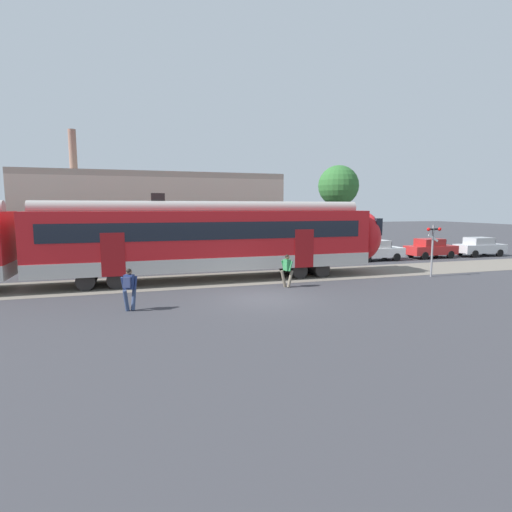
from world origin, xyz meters
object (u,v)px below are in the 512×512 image
Objects in this scene: parked_car_red at (431,248)px; parked_car_white at (376,250)px; parked_car_silver at (480,247)px; pedestrian_navy at (129,286)px; crossing_signal at (433,242)px; commuter_train at (36,243)px; pedestrian_green at (287,268)px.

parked_car_white is at bearing -179.30° from parked_car_red.
pedestrian_navy is at bearing -160.10° from parked_car_silver.
parked_car_red is 9.47m from crossing_signal.
crossing_signal is at bearing 9.97° from pedestrian_navy.
pedestrian_navy is (4.30, -5.66, -1.26)m from commuter_train.
commuter_train reaches higher than pedestrian_navy.
crossing_signal reaches higher than pedestrian_green.
parked_car_white is at bearing 81.75° from crossing_signal.
commuter_train is 27.40m from parked_car_red.
commuter_train reaches higher than crossing_signal.
parked_car_white is 7.28m from crossing_signal.
pedestrian_navy is 29.19m from parked_car_silver.
parked_car_white is (17.67, 10.03, -0.21)m from pedestrian_navy.
crossing_signal reaches higher than parked_car_red.
parked_car_red is (22.70, 10.09, -0.21)m from pedestrian_navy.
crossing_signal is (20.94, -2.73, -0.24)m from commuter_train.
commuter_train is 12.68× the size of crossing_signal.
commuter_train reaches higher than parked_car_red.
parked_car_silver is at bearing 19.90° from pedestrian_navy.
crossing_signal is (-6.06, -7.17, 1.23)m from parked_car_red.
commuter_train is 32.07m from parked_car_silver.
commuter_train is 22.45m from parked_car_white.
crossing_signal is (-1.03, -7.11, 1.23)m from parked_car_white.
commuter_train is at bearing 165.05° from pedestrian_green.
pedestrian_navy is 0.56× the size of crossing_signal.
crossing_signal is (16.64, 2.93, 1.02)m from pedestrian_navy.
commuter_train is 7.22m from pedestrian_navy.
parked_car_red and parked_car_silver have the same top height.
parked_car_silver is 1.35× the size of crossing_signal.
crossing_signal is at bearing 2.63° from pedestrian_green.
commuter_train is 9.45× the size of parked_car_red.
parked_car_white is at bearing 36.52° from pedestrian_green.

